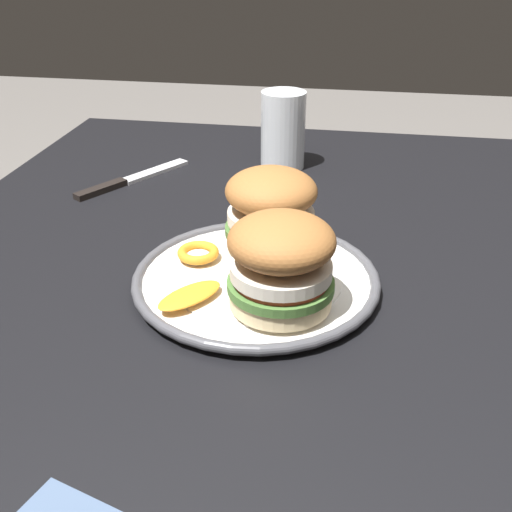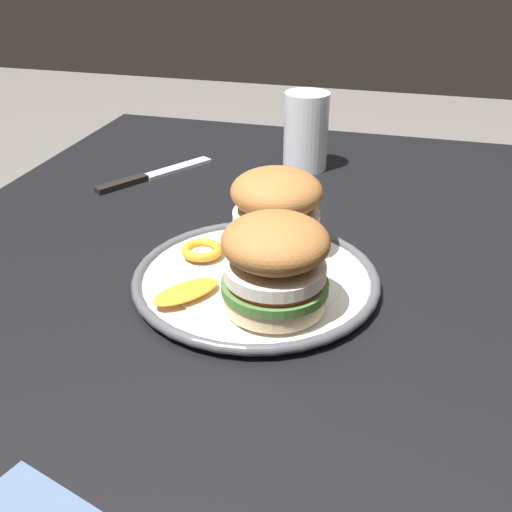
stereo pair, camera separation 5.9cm
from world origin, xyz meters
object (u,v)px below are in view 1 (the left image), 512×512
dinner_plate (256,279)px  sandwich_half_left (271,209)px  dining_table (227,384)px  table_knife (126,181)px  drinking_glass (281,136)px  sandwich_half_right (281,261)px

dinner_plate → sandwich_half_left: size_ratio=2.16×
dinner_plate → dining_table: bearing=163.4°
table_knife → dinner_plate: bearing=-136.9°
dining_table → table_knife: 0.43m
sandwich_half_left → table_knife: size_ratio=0.67×
drinking_glass → dining_table: bearing=-179.7°
drinking_glass → table_knife: drinking_glass is taller
dining_table → table_knife: table_knife is taller
drinking_glass → sandwich_half_right: bearing=-172.5°
dinner_plate → drinking_glass: 0.40m
sandwich_half_left → sandwich_half_right: size_ratio=0.97×
dining_table → dinner_plate: bearing=-16.6°
sandwich_half_right → table_knife: sandwich_half_right is taller
dining_table → drinking_glass: bearing=0.3°
dining_table → dinner_plate: (0.07, -0.02, 0.10)m
dinner_plate → table_knife: bearing=43.1°
drinking_glass → table_knife: size_ratio=0.65×
dining_table → sandwich_half_left: size_ratio=10.45×
sandwich_half_left → sandwich_half_right: bearing=-167.0°
dining_table → sandwich_half_left: bearing=-11.5°
sandwich_half_left → drinking_glass: size_ratio=1.03×
dining_table → sandwich_half_right: bearing=-76.5°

